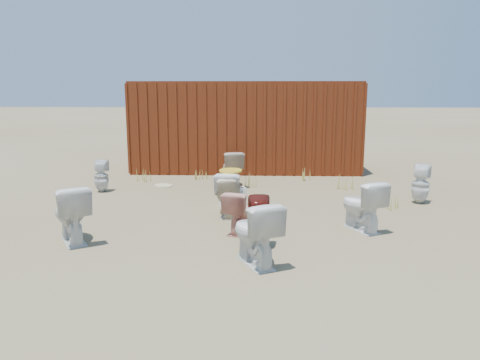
{
  "coord_description": "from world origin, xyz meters",
  "views": [
    {
      "loc": [
        0.31,
        -7.88,
        2.21
      ],
      "look_at": [
        0.0,
        0.6,
        0.55
      ],
      "focal_mm": 35.0,
      "sensor_mm": 36.0,
      "label": 1
    }
  ],
  "objects_px": {
    "toilet_front_c": "(255,233)",
    "toilet_back_yellowlid": "(231,193)",
    "toilet_front_a": "(71,214)",
    "toilet_front_pink": "(240,211)",
    "toilet_front_e": "(362,205)",
    "shipping_container": "(246,126)",
    "toilet_back_a": "(101,176)",
    "loose_tank": "(233,197)",
    "toilet_back_e": "(421,184)",
    "toilet_back_beige_left": "(227,196)",
    "toilet_front_maroon": "(259,223)",
    "toilet_back_beige_right": "(232,168)"
  },
  "relations": [
    {
      "from": "loose_tank",
      "to": "toilet_back_a",
      "type": "bearing_deg",
      "value": 137.79
    },
    {
      "from": "shipping_container",
      "to": "toilet_back_yellowlid",
      "type": "xyz_separation_m",
      "value": [
        -0.15,
        -5.02,
        -0.81
      ]
    },
    {
      "from": "toilet_front_pink",
      "to": "toilet_front_e",
      "type": "xyz_separation_m",
      "value": [
        1.92,
        0.2,
        0.07
      ]
    },
    {
      "from": "toilet_front_c",
      "to": "toilet_back_beige_left",
      "type": "distance_m",
      "value": 2.35
    },
    {
      "from": "shipping_container",
      "to": "toilet_back_a",
      "type": "xyz_separation_m",
      "value": [
        -3.06,
        -3.24,
        -0.85
      ]
    },
    {
      "from": "toilet_back_a",
      "to": "toilet_back_beige_right",
      "type": "height_order",
      "value": "toilet_back_beige_right"
    },
    {
      "from": "toilet_front_e",
      "to": "toilet_back_beige_right",
      "type": "bearing_deg",
      "value": -82.8
    },
    {
      "from": "toilet_back_beige_left",
      "to": "toilet_back_yellowlid",
      "type": "relative_size",
      "value": 0.91
    },
    {
      "from": "toilet_back_beige_right",
      "to": "toilet_back_yellowlid",
      "type": "xyz_separation_m",
      "value": [
        0.12,
        -2.53,
        -0.01
      ]
    },
    {
      "from": "loose_tank",
      "to": "toilet_front_pink",
      "type": "bearing_deg",
      "value": -104.04
    },
    {
      "from": "loose_tank",
      "to": "shipping_container",
      "type": "bearing_deg",
      "value": 67.32
    },
    {
      "from": "shipping_container",
      "to": "toilet_front_maroon",
      "type": "bearing_deg",
      "value": -87.05
    },
    {
      "from": "toilet_front_e",
      "to": "shipping_container",
      "type": "bearing_deg",
      "value": -97.77
    },
    {
      "from": "toilet_front_c",
      "to": "toilet_front_maroon",
      "type": "xyz_separation_m",
      "value": [
        0.06,
        0.62,
        -0.05
      ]
    },
    {
      "from": "toilet_back_beige_right",
      "to": "toilet_front_a",
      "type": "bearing_deg",
      "value": 49.43
    },
    {
      "from": "toilet_back_e",
      "to": "loose_tank",
      "type": "xyz_separation_m",
      "value": [
        -3.65,
        -0.36,
        -0.21
      ]
    },
    {
      "from": "toilet_front_a",
      "to": "toilet_back_yellowlid",
      "type": "relative_size",
      "value": 1.08
    },
    {
      "from": "toilet_front_c",
      "to": "toilet_back_yellowlid",
      "type": "bearing_deg",
      "value": -105.5
    },
    {
      "from": "toilet_back_yellowlid",
      "to": "toilet_front_maroon",
      "type": "bearing_deg",
      "value": 115.19
    },
    {
      "from": "toilet_front_a",
      "to": "toilet_front_pink",
      "type": "relative_size",
      "value": 1.27
    },
    {
      "from": "toilet_front_a",
      "to": "toilet_back_a",
      "type": "distance_m",
      "value": 3.44
    },
    {
      "from": "shipping_container",
      "to": "toilet_front_maroon",
      "type": "distance_m",
      "value": 6.84
    },
    {
      "from": "toilet_back_a",
      "to": "toilet_back_e",
      "type": "bearing_deg",
      "value": 167.27
    },
    {
      "from": "toilet_front_maroon",
      "to": "toilet_back_a",
      "type": "relative_size",
      "value": 1.07
    },
    {
      "from": "toilet_front_e",
      "to": "toilet_back_e",
      "type": "xyz_separation_m",
      "value": [
        1.54,
        1.83,
        -0.02
      ]
    },
    {
      "from": "loose_tank",
      "to": "toilet_back_e",
      "type": "bearing_deg",
      "value": -15.2
    },
    {
      "from": "toilet_front_e",
      "to": "toilet_back_e",
      "type": "relative_size",
      "value": 1.06
    },
    {
      "from": "toilet_front_c",
      "to": "toilet_front_e",
      "type": "bearing_deg",
      "value": -163.5
    },
    {
      "from": "shipping_container",
      "to": "toilet_front_c",
      "type": "height_order",
      "value": "shipping_container"
    },
    {
      "from": "toilet_back_beige_right",
      "to": "toilet_back_beige_left",
      "type": "bearing_deg",
      "value": 77.73
    },
    {
      "from": "toilet_back_beige_left",
      "to": "toilet_back_beige_right",
      "type": "distance_m",
      "value": 2.62
    },
    {
      "from": "toilet_front_maroon",
      "to": "toilet_back_beige_right",
      "type": "relative_size",
      "value": 0.91
    },
    {
      "from": "shipping_container",
      "to": "loose_tank",
      "type": "xyz_separation_m",
      "value": [
        -0.15,
        -4.39,
        -1.02
      ]
    },
    {
      "from": "toilet_back_e",
      "to": "toilet_back_beige_left",
      "type": "bearing_deg",
      "value": 42.34
    },
    {
      "from": "toilet_back_a",
      "to": "loose_tank",
      "type": "relative_size",
      "value": 1.39
    },
    {
      "from": "toilet_back_beige_left",
      "to": "loose_tank",
      "type": "distance_m",
      "value": 0.75
    },
    {
      "from": "toilet_front_pink",
      "to": "toilet_back_a",
      "type": "xyz_separation_m",
      "value": [
        -3.11,
        2.82,
        0.01
      ]
    },
    {
      "from": "toilet_back_a",
      "to": "toilet_back_beige_left",
      "type": "distance_m",
      "value": 3.41
    },
    {
      "from": "toilet_front_pink",
      "to": "toilet_back_yellowlid",
      "type": "xyz_separation_m",
      "value": [
        -0.2,
        1.04,
        0.06
      ]
    },
    {
      "from": "toilet_front_pink",
      "to": "toilet_front_e",
      "type": "bearing_deg",
      "value": -156.0
    },
    {
      "from": "toilet_front_c",
      "to": "toilet_back_yellowlid",
      "type": "height_order",
      "value": "toilet_front_c"
    },
    {
      "from": "toilet_front_a",
      "to": "toilet_back_beige_right",
      "type": "height_order",
      "value": "toilet_front_a"
    },
    {
      "from": "toilet_front_c",
      "to": "toilet_front_pink",
      "type": "bearing_deg",
      "value": -105.7
    },
    {
      "from": "toilet_front_pink",
      "to": "toilet_front_e",
      "type": "relative_size",
      "value": 0.83
    },
    {
      "from": "toilet_back_beige_left",
      "to": "toilet_back_beige_right",
      "type": "relative_size",
      "value": 0.87
    },
    {
      "from": "toilet_front_a",
      "to": "loose_tank",
      "type": "relative_size",
      "value": 1.71
    },
    {
      "from": "shipping_container",
      "to": "toilet_back_a",
      "type": "relative_size",
      "value": 8.66
    },
    {
      "from": "toilet_front_c",
      "to": "toilet_front_e",
      "type": "height_order",
      "value": "toilet_front_c"
    },
    {
      "from": "toilet_back_beige_left",
      "to": "loose_tank",
      "type": "xyz_separation_m",
      "value": [
        0.07,
        0.72,
        -0.18
      ]
    },
    {
      "from": "toilet_back_a",
      "to": "toilet_back_yellowlid",
      "type": "distance_m",
      "value": 3.41
    }
  ]
}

